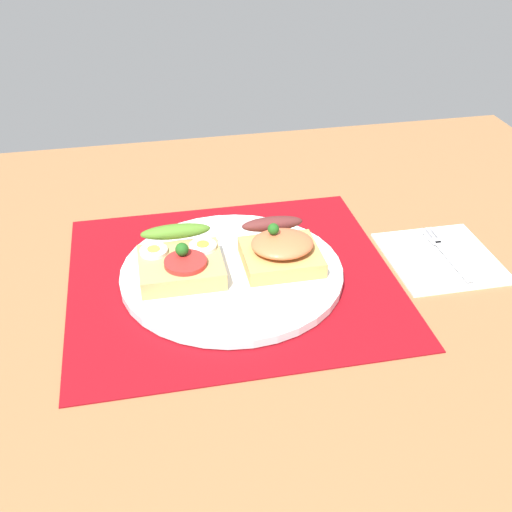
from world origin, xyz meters
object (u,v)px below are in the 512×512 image
object	(u,v)px
fork	(445,251)
sandwich_egg_tomato	(180,259)
sandwich_salmon	(280,247)
napkin	(441,257)
plate	(232,273)

from	to	relation	value
fork	sandwich_egg_tomato	bearing A→B (deg)	177.29
sandwich_salmon	fork	xyz separation A→B (cm)	(21.56, -1.38, -2.47)
sandwich_egg_tomato	fork	bearing A→B (deg)	-2.71
sandwich_egg_tomato	napkin	xyz separation A→B (cm)	(33.06, -2.05, -2.62)
sandwich_egg_tomato	sandwich_salmon	xyz separation A→B (cm)	(12.23, -0.22, 0.30)
fork	plate	bearing A→B (deg)	178.78
sandwich_salmon	napkin	size ratio (longest dim) A/B	0.69
fork	napkin	bearing A→B (deg)	-148.81
napkin	fork	size ratio (longest dim) A/B	1.13
sandwich_egg_tomato	sandwich_salmon	bearing A→B (deg)	-1.01
plate	fork	xyz separation A→B (cm)	(27.71, -0.59, -0.08)
plate	sandwich_egg_tomato	world-z (taller)	sandwich_egg_tomato
sandwich_egg_tomato	fork	distance (cm)	33.90
sandwich_salmon	napkin	bearing A→B (deg)	-5.02
plate	fork	bearing A→B (deg)	-1.22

